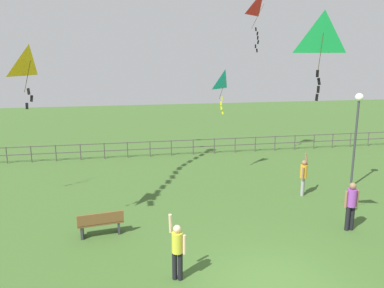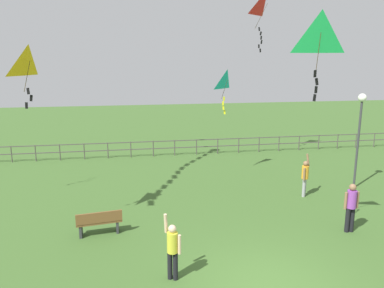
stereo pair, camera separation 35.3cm
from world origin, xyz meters
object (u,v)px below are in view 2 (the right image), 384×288
person_1 (172,248)px  person_2 (351,205)px  kite_2 (267,5)px  kite_4 (30,62)px  kite_1 (321,35)px  person_4 (305,176)px  lamppost (360,120)px  kite_5 (227,81)px  park_bench (99,222)px

person_1 → person_2: size_ratio=1.07×
kite_2 → kite_4: (-10.22, -7.48, -2.79)m
kite_1 → person_4: bearing=64.9°
person_1 → kite_2: size_ratio=0.59×
kite_2 → person_2: bearing=-90.3°
lamppost → person_1: lamppost is taller
person_2 → kite_2: bearing=89.7°
kite_5 → kite_2: bearing=39.9°
person_4 → person_1: bearing=-139.8°
person_2 → person_4: person_4 is taller
person_1 → kite_1: 6.87m
lamppost → person_2: 5.40m
park_bench → person_4: size_ratio=0.84×
person_1 → kite_2: 14.61m
kite_1 → kite_4: bearing=161.3°
kite_4 → park_bench: bearing=-9.0°
person_2 → person_1: bearing=-163.7°
kite_2 → kite_5: (-2.64, -2.21, -3.74)m
person_4 → lamppost: bearing=12.7°
person_1 → park_bench: bearing=124.7°
park_bench → person_4: bearing=15.3°
person_4 → kite_2: (0.02, 5.47, 7.55)m
lamppost → kite_5: 6.18m
lamppost → park_bench: bearing=-165.3°
person_2 → kite_1: kite_1 is taller
lamppost → person_2: (-2.76, -4.11, -2.15)m
park_bench → person_2: (8.38, -1.19, 0.52)m
lamppost → kite_4: bearing=-168.5°
person_1 → person_2: bearing=16.3°
person_2 → kite_4: size_ratio=0.89×
park_bench → kite_4: size_ratio=0.80×
person_4 → kite_1: bearing=-115.1°
person_1 → kite_2: (6.33, 10.80, 7.55)m
kite_1 → kite_5: size_ratio=1.13×
park_bench → kite_2: size_ratio=0.50×
person_2 → kite_5: (-2.59, 6.75, 3.74)m
lamppost → kite_5: (-5.36, 2.64, 1.59)m
person_2 → kite_4: bearing=171.8°
person_1 → person_2: 6.54m
lamppost → kite_4: kite_4 is taller
person_2 → kite_2: size_ratio=0.55×
lamppost → kite_2: (-2.71, 4.85, 5.33)m
kite_1 → person_2: bearing=29.5°
kite_1 → kite_4: kite_1 is taller
lamppost → kite_5: kite_5 is taller
person_2 → kite_5: size_ratio=0.80×
lamppost → kite_1: bearing=-132.8°
person_2 → kite_4: kite_4 is taller
kite_5 → kite_1: bearing=-87.1°
person_2 → person_4: size_ratio=0.93×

